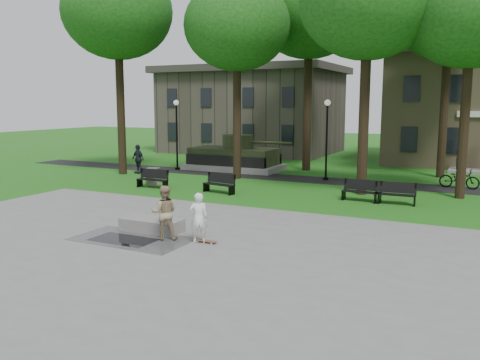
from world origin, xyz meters
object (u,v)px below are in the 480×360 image
Objects in this scene: cyclist at (460,171)px; park_bench_0 at (153,178)px; trash_bin at (153,176)px; skateboarder at (198,218)px; friend_watching at (164,213)px; concrete_block at (152,225)px.

park_bench_0 is at bearing 123.46° from cyclist.
trash_bin is at bearing 120.36° from cyclist.
trash_bin is at bearing 127.89° from park_bench_0.
skateboarder is at bearing -47.13° from trash_bin.
cyclist reaches higher than skateboarder.
friend_watching is 11.69m from trash_bin.
skateboarder is 11.50m from park_bench_0.
cyclist is 2.33× the size of trash_bin.
skateboarder is 1.26m from friend_watching.
cyclist is 16.63m from trash_bin.
skateboarder is at bearing 155.00° from friend_watching.
concrete_block is 9.59m from park_bench_0.
trash_bin is at bearing -81.62° from skateboarder.
friend_watching is (-1.25, -0.11, 0.08)m from skateboarder.
cyclist is at bearing 26.27° from park_bench_0.
friend_watching reaches higher than skateboarder.
concrete_block is 2.44m from skateboarder.
skateboarder is at bearing 163.73° from cyclist.
park_bench_0 is at bearing 125.74° from concrete_block.
cyclist is at bearing 22.59° from trash_bin.
concrete_block is 1.32× the size of skateboarder.
skateboarder is 0.92× the size of park_bench_0.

